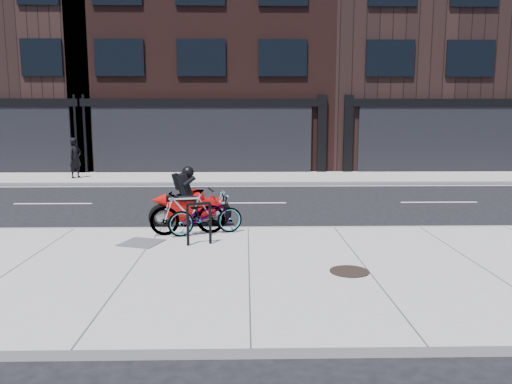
{
  "coord_description": "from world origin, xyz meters",
  "views": [
    {
      "loc": [
        -0.05,
        -13.24,
        2.72
      ],
      "look_at": [
        0.19,
        -1.55,
        0.9
      ],
      "focal_mm": 35.0,
      "sensor_mm": 36.0,
      "label": 1
    }
  ],
  "objects_px": {
    "bicycle_rear": "(188,212)",
    "bike_rack": "(199,220)",
    "bicycle_front": "(205,215)",
    "utility_grate": "(141,243)",
    "motorcycle": "(194,203)",
    "pedestrian": "(75,158)",
    "manhole_cover": "(349,271)"
  },
  "relations": [
    {
      "from": "pedestrian",
      "to": "manhole_cover",
      "type": "distance_m",
      "value": 15.41
    },
    {
      "from": "bicycle_rear",
      "to": "pedestrian",
      "type": "distance_m",
      "value": 11.54
    },
    {
      "from": "bike_rack",
      "to": "pedestrian",
      "type": "relative_size",
      "value": 0.52
    },
    {
      "from": "bicycle_front",
      "to": "utility_grate",
      "type": "relative_size",
      "value": 2.21
    },
    {
      "from": "bike_rack",
      "to": "bicycle_front",
      "type": "xyz_separation_m",
      "value": [
        0.06,
        0.86,
        -0.07
      ]
    },
    {
      "from": "bike_rack",
      "to": "utility_grate",
      "type": "height_order",
      "value": "bike_rack"
    },
    {
      "from": "bike_rack",
      "to": "pedestrian",
      "type": "distance_m",
      "value": 12.44
    },
    {
      "from": "bicycle_rear",
      "to": "motorcycle",
      "type": "bearing_deg",
      "value": 168.8
    },
    {
      "from": "bicycle_front",
      "to": "utility_grate",
      "type": "xyz_separation_m",
      "value": [
        -1.25,
        -0.72,
        -0.43
      ]
    },
    {
      "from": "bicycle_front",
      "to": "manhole_cover",
      "type": "relative_size",
      "value": 2.51
    },
    {
      "from": "motorcycle",
      "to": "bike_rack",
      "type": "bearing_deg",
      "value": -97.05
    },
    {
      "from": "bicycle_front",
      "to": "pedestrian",
      "type": "height_order",
      "value": "pedestrian"
    },
    {
      "from": "bicycle_front",
      "to": "bicycle_rear",
      "type": "height_order",
      "value": "bicycle_rear"
    },
    {
      "from": "bicycle_front",
      "to": "motorcycle",
      "type": "height_order",
      "value": "motorcycle"
    },
    {
      "from": "motorcycle",
      "to": "utility_grate",
      "type": "xyz_separation_m",
      "value": [
        -0.88,
        -1.97,
        -0.48
      ]
    },
    {
      "from": "bike_rack",
      "to": "manhole_cover",
      "type": "height_order",
      "value": "bike_rack"
    },
    {
      "from": "bicycle_front",
      "to": "motorcycle",
      "type": "relative_size",
      "value": 0.83
    },
    {
      "from": "bicycle_rear",
      "to": "motorcycle",
      "type": "relative_size",
      "value": 0.82
    },
    {
      "from": "manhole_cover",
      "to": "bicycle_rear",
      "type": "bearing_deg",
      "value": 138.05
    },
    {
      "from": "bike_rack",
      "to": "manhole_cover",
      "type": "bearing_deg",
      "value": -34.37
    },
    {
      "from": "bike_rack",
      "to": "utility_grate",
      "type": "distance_m",
      "value": 1.3
    },
    {
      "from": "bicycle_rear",
      "to": "manhole_cover",
      "type": "height_order",
      "value": "bicycle_rear"
    },
    {
      "from": "bike_rack",
      "to": "motorcycle",
      "type": "distance_m",
      "value": 2.13
    },
    {
      "from": "pedestrian",
      "to": "bicycle_rear",
      "type": "bearing_deg",
      "value": -121.47
    },
    {
      "from": "pedestrian",
      "to": "utility_grate",
      "type": "height_order",
      "value": "pedestrian"
    },
    {
      "from": "bicycle_front",
      "to": "bicycle_rear",
      "type": "relative_size",
      "value": 1.01
    },
    {
      "from": "bike_rack",
      "to": "motorcycle",
      "type": "relative_size",
      "value": 0.43
    },
    {
      "from": "bike_rack",
      "to": "utility_grate",
      "type": "xyz_separation_m",
      "value": [
        -1.19,
        0.14,
        -0.5
      ]
    },
    {
      "from": "manhole_cover",
      "to": "bicycle_front",
      "type": "bearing_deg",
      "value": 134.16
    },
    {
      "from": "bike_rack",
      "to": "manhole_cover",
      "type": "relative_size",
      "value": 1.31
    },
    {
      "from": "bicycle_rear",
      "to": "bike_rack",
      "type": "bearing_deg",
      "value": 9.64
    },
    {
      "from": "bike_rack",
      "to": "bicycle_rear",
      "type": "relative_size",
      "value": 0.53
    }
  ]
}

